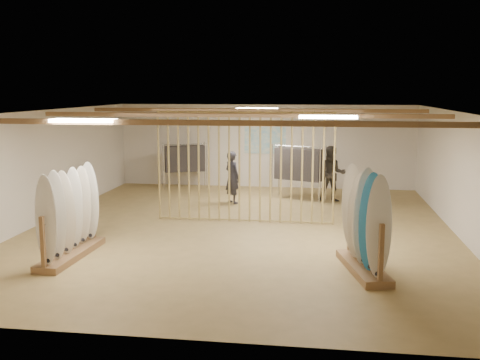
# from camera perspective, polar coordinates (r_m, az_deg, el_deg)

# --- Properties ---
(floor) EXTENTS (12.00, 12.00, 0.00)m
(floor) POSITION_cam_1_polar(r_m,az_deg,el_deg) (13.44, 0.00, -5.06)
(floor) COLOR #A88B51
(floor) RESTS_ON ground
(ceiling) EXTENTS (12.00, 12.00, 0.00)m
(ceiling) POSITION_cam_1_polar(r_m,az_deg,el_deg) (13.03, 0.00, 6.96)
(ceiling) COLOR gray
(ceiling) RESTS_ON ground
(wall_back) EXTENTS (12.00, 0.00, 12.00)m
(wall_back) POSITION_cam_1_polar(r_m,az_deg,el_deg) (19.08, 2.56, 3.46)
(wall_back) COLOR silver
(wall_back) RESTS_ON ground
(wall_front) EXTENTS (12.00, 0.00, 12.00)m
(wall_front) POSITION_cam_1_polar(r_m,az_deg,el_deg) (7.39, -6.65, -5.88)
(wall_front) COLOR silver
(wall_front) RESTS_ON ground
(wall_left) EXTENTS (0.00, 12.00, 12.00)m
(wall_left) POSITION_cam_1_polar(r_m,az_deg,el_deg) (14.72, -19.65, 1.21)
(wall_left) COLOR silver
(wall_left) RESTS_ON ground
(wall_right) EXTENTS (0.00, 12.00, 12.00)m
(wall_right) POSITION_cam_1_polar(r_m,az_deg,el_deg) (13.41, 21.66, 0.36)
(wall_right) COLOR silver
(wall_right) RESTS_ON ground
(ceiling_slats) EXTENTS (9.50, 6.12, 0.10)m
(ceiling_slats) POSITION_cam_1_polar(r_m,az_deg,el_deg) (13.04, 0.00, 6.61)
(ceiling_slats) COLOR olive
(ceiling_slats) RESTS_ON ground
(light_panels) EXTENTS (1.20, 0.35, 0.06)m
(light_panels) POSITION_cam_1_polar(r_m,az_deg,el_deg) (13.04, 0.00, 6.70)
(light_panels) COLOR white
(light_panels) RESTS_ON ground
(bamboo_partition) EXTENTS (4.45, 0.05, 2.78)m
(bamboo_partition) POSITION_cam_1_polar(r_m,az_deg,el_deg) (13.95, 0.47, 1.33)
(bamboo_partition) COLOR #A78F51
(bamboo_partition) RESTS_ON ground
(poster) EXTENTS (1.40, 0.03, 0.90)m
(poster) POSITION_cam_1_polar(r_m,az_deg,el_deg) (19.04, 2.56, 4.05)
(poster) COLOR #3999C7
(poster) RESTS_ON ground
(rack_left) EXTENTS (0.55, 2.24, 1.79)m
(rack_left) POSITION_cam_1_polar(r_m,az_deg,el_deg) (11.63, -16.88, -4.62)
(rack_left) COLOR olive
(rack_left) RESTS_ON floor
(rack_right) EXTENTS (0.94, 2.03, 1.87)m
(rack_right) POSITION_cam_1_polar(r_m,az_deg,el_deg) (10.53, 12.49, -5.75)
(rack_right) COLOR olive
(rack_right) RESTS_ON floor
(clothing_rack_a) EXTENTS (1.37, 0.83, 1.54)m
(clothing_rack_a) POSITION_cam_1_polar(r_m,az_deg,el_deg) (18.98, -5.64, 2.18)
(clothing_rack_a) COLOR silver
(clothing_rack_a) RESTS_ON floor
(clothing_rack_b) EXTENTS (1.49, 0.93, 1.67)m
(clothing_rack_b) POSITION_cam_1_polar(r_m,az_deg,el_deg) (16.89, 5.98, 1.61)
(clothing_rack_b) COLOR silver
(clothing_rack_b) RESTS_ON floor
(shopper_a) EXTENTS (0.76, 0.75, 1.74)m
(shopper_a) POSITION_cam_1_polar(r_m,az_deg,el_deg) (16.35, -0.78, 0.62)
(shopper_a) COLOR #26252D
(shopper_a) RESTS_ON floor
(shopper_b) EXTENTS (0.95, 0.76, 1.88)m
(shopper_b) POSITION_cam_1_polar(r_m,az_deg,el_deg) (16.81, 9.34, 0.98)
(shopper_b) COLOR #322D27
(shopper_b) RESTS_ON floor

